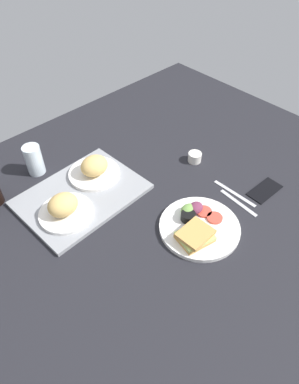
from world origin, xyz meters
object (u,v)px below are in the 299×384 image
(serving_tray, at_px, (82,195))
(bread_plate_far, at_px, (94,169))
(espresso_cup, at_px, (195,157))
(knife, at_px, (235,193))
(bread_plate_near, at_px, (64,208))
(drinking_glass, at_px, (34,160))
(fork, at_px, (238,203))
(plate_with_salad, at_px, (198,226))
(cell_phone, at_px, (265,190))

(serving_tray, height_order, bread_plate_far, bread_plate_far)
(serving_tray, xyz_separation_m, espresso_cup, (0.47, -0.16, 0.01))
(knife, bearing_deg, bread_plate_near, 57.05)
(drinking_glass, xyz_separation_m, fork, (0.45, -0.67, -0.06))
(bread_plate_far, xyz_separation_m, fork, (0.30, -0.48, -0.05))
(serving_tray, xyz_separation_m, plate_with_salad, (0.20, -0.41, 0.01))
(serving_tray, height_order, fork, serving_tray)
(bread_plate_near, height_order, espresso_cup, bread_plate_near)
(serving_tray, height_order, drinking_glass, drinking_glass)
(knife, height_order, cell_phone, cell_phone)
(espresso_cup, relative_size, knife, 0.29)
(bread_plate_far, xyz_separation_m, cell_phone, (0.43, -0.51, -0.04))
(serving_tray, height_order, knife, serving_tray)
(plate_with_salad, bearing_deg, cell_phone, -9.37)
(serving_tray, distance_m, knife, 0.58)
(bread_plate_far, distance_m, knife, 0.55)
(plate_with_salad, height_order, drinking_glass, drinking_glass)
(drinking_glass, bearing_deg, serving_tray, -78.65)
(bread_plate_near, height_order, fork, bread_plate_near)
(drinking_glass, height_order, fork, drinking_glass)
(bread_plate_near, relative_size, fork, 1.15)
(bread_plate_far, relative_size, knife, 1.07)
(serving_tray, xyz_separation_m, drinking_glass, (-0.05, 0.24, 0.05))
(serving_tray, xyz_separation_m, bread_plate_near, (-0.10, -0.05, 0.04))
(fork, relative_size, cell_phone, 1.18)
(espresso_cup, distance_m, knife, 0.24)
(cell_phone, bearing_deg, plate_with_salad, 172.89)
(serving_tray, distance_m, cell_phone, 0.70)
(bread_plate_far, distance_m, cell_phone, 0.67)
(espresso_cup, relative_size, fork, 0.33)
(serving_tray, xyz_separation_m, knife, (0.43, -0.39, -0.01))
(serving_tray, bearing_deg, fork, -46.97)
(bread_plate_near, bearing_deg, bread_plate_far, 24.94)
(bread_plate_near, distance_m, espresso_cup, 0.58)
(drinking_glass, bearing_deg, bread_plate_near, -100.48)
(bread_plate_near, distance_m, knife, 0.64)
(drinking_glass, bearing_deg, bread_plate_far, -52.82)
(plate_with_salad, height_order, fork, plate_with_salad)
(plate_with_salad, distance_m, cell_phone, 0.34)
(bread_plate_near, bearing_deg, cell_phone, -33.24)
(serving_tray, height_order, cell_phone, serving_tray)
(bread_plate_far, xyz_separation_m, knife, (0.33, -0.44, -0.05))
(drinking_glass, xyz_separation_m, espresso_cup, (0.52, -0.40, -0.04))
(espresso_cup, height_order, fork, espresso_cup)
(bread_plate_far, distance_m, plate_with_salad, 0.47)
(plate_with_salad, height_order, knife, plate_with_salad)
(plate_with_salad, height_order, cell_phone, plate_with_salad)
(drinking_glass, xyz_separation_m, knife, (0.48, -0.63, -0.06))
(bread_plate_far, distance_m, drinking_glass, 0.25)
(drinking_glass, bearing_deg, espresso_cup, -37.54)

